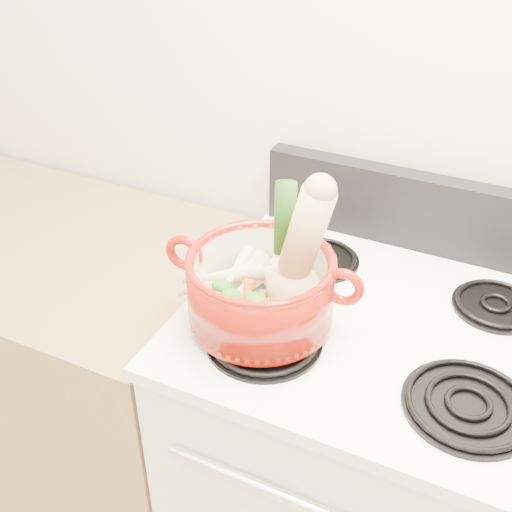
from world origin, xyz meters
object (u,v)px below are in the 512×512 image
at_px(squash, 295,250).
at_px(leek, 282,243).
at_px(stove_body, 362,478).
at_px(dutch_oven, 261,289).

distance_m(squash, leek, 0.04).
bearing_deg(stove_body, dutch_oven, -152.36).
xyz_separation_m(dutch_oven, leek, (0.03, 0.04, 0.09)).
xyz_separation_m(dutch_oven, squash, (0.06, 0.02, 0.09)).
bearing_deg(stove_body, leek, -158.90).
height_order(squash, leek, squash).
xyz_separation_m(stove_body, leek, (-0.19, -0.07, 0.67)).
bearing_deg(dutch_oven, leek, 52.37).
bearing_deg(leek, stove_body, 2.01).
bearing_deg(dutch_oven, squash, 15.01).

